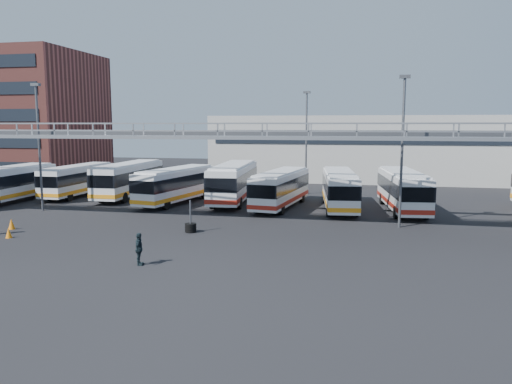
% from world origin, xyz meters
% --- Properties ---
extents(ground, '(140.00, 140.00, 0.00)m').
position_xyz_m(ground, '(0.00, 0.00, 0.00)').
color(ground, black).
rests_on(ground, ground).
extents(gantry, '(51.40, 5.15, 7.10)m').
position_xyz_m(gantry, '(0.00, 5.87, 5.51)').
color(gantry, gray).
rests_on(gantry, ground).
extents(apartment_building, '(18.00, 15.00, 16.00)m').
position_xyz_m(apartment_building, '(-34.00, 30.00, 8.00)').
color(apartment_building, brown).
rests_on(apartment_building, ground).
extents(warehouse, '(42.00, 14.00, 8.00)m').
position_xyz_m(warehouse, '(12.00, 38.00, 4.00)').
color(warehouse, '#9E9E99').
rests_on(warehouse, ground).
extents(light_pole_left, '(0.70, 0.35, 10.21)m').
position_xyz_m(light_pole_left, '(-16.00, 8.00, 5.73)').
color(light_pole_left, '#4C4F54').
rests_on(light_pole_left, ground).
extents(light_pole_mid, '(0.70, 0.35, 10.21)m').
position_xyz_m(light_pole_mid, '(12.00, 7.00, 5.73)').
color(light_pole_mid, '#4C4F54').
rests_on(light_pole_mid, ground).
extents(light_pole_back, '(0.70, 0.35, 10.21)m').
position_xyz_m(light_pole_back, '(4.00, 22.00, 5.73)').
color(light_pole_back, '#4C4F54').
rests_on(light_pole_back, ground).
extents(bus_0, '(2.56, 10.66, 3.23)m').
position_xyz_m(bus_0, '(-21.49, 11.29, 1.79)').
color(bus_0, silver).
rests_on(bus_0, ground).
extents(bus_1, '(2.53, 10.04, 3.03)m').
position_xyz_m(bus_1, '(-17.60, 16.06, 1.68)').
color(bus_1, silver).
rests_on(bus_1, ground).
extents(bus_2, '(2.63, 10.98, 3.33)m').
position_xyz_m(bus_2, '(-12.37, 16.31, 1.84)').
color(bus_2, silver).
rests_on(bus_2, ground).
extents(bus_3, '(4.33, 10.63, 3.15)m').
position_xyz_m(bus_3, '(-6.66, 13.83, 1.74)').
color(bus_3, silver).
rests_on(bus_3, ground).
extents(bus_4, '(3.38, 11.58, 3.47)m').
position_xyz_m(bus_4, '(-1.81, 15.42, 1.92)').
color(bus_4, silver).
rests_on(bus_4, ground).
extents(bus_5, '(3.71, 10.45, 3.10)m').
position_xyz_m(bus_5, '(2.80, 13.42, 1.72)').
color(bus_5, silver).
rests_on(bus_5, ground).
extents(bus_6, '(3.54, 10.62, 3.17)m').
position_xyz_m(bus_6, '(7.68, 13.57, 1.75)').
color(bus_6, silver).
rests_on(bus_6, ground).
extents(bus_7, '(3.64, 10.94, 3.26)m').
position_xyz_m(bus_7, '(12.72, 13.70, 1.80)').
color(bus_7, silver).
rests_on(bus_7, ground).
extents(pedestrian_d, '(0.60, 1.03, 1.65)m').
position_xyz_m(pedestrian_d, '(-1.45, -5.20, 0.82)').
color(pedestrian_d, black).
rests_on(pedestrian_d, ground).
extents(cone_left, '(0.48, 0.48, 0.63)m').
position_xyz_m(cone_left, '(-11.97, -1.24, 0.31)').
color(cone_left, orange).
rests_on(cone_left, ground).
extents(cone_right, '(0.54, 0.54, 0.71)m').
position_xyz_m(cone_right, '(-13.55, 1.07, 0.35)').
color(cone_right, orange).
rests_on(cone_right, ground).
extents(tire_stack, '(0.74, 0.74, 2.12)m').
position_xyz_m(tire_stack, '(-1.46, 2.61, 0.36)').
color(tire_stack, black).
rests_on(tire_stack, ground).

